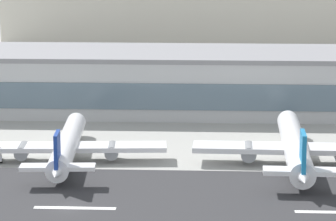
{
  "coord_description": "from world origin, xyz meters",
  "views": [
    {
      "loc": [
        20.98,
        -122.77,
        39.48
      ],
      "look_at": [
        12.96,
        28.45,
        8.88
      ],
      "focal_mm": 95.02,
      "sensor_mm": 36.0,
      "label": 1
    }
  ],
  "objects": [
    {
      "name": "runway_strip",
      "position": [
        0.0,
        -0.17,
        0.04
      ],
      "size": [
        800.0,
        42.98,
        0.08
      ],
      "primitive_type": "cube",
      "color": "#2D2D30",
      "rests_on": "ground_plane"
    },
    {
      "name": "runway_centreline_dash_4",
      "position": [
        0.93,
        -0.17,
        0.09
      ],
      "size": [
        12.0,
        1.2,
        0.01
      ],
      "primitive_type": "cube",
      "color": "white",
      "rests_on": "runway_strip"
    },
    {
      "name": "airliner_blue_tail_gate_1",
      "position": [
        34.9,
        25.96,
        3.08
      ],
      "size": [
        35.26,
        46.32,
        9.67
      ],
      "rotation": [
        0.0,
        0.0,
        1.55
      ],
      "color": "silver",
      "rests_on": "ground_plane"
    },
    {
      "name": "ground_plane",
      "position": [
        0.0,
        0.0,
        0.0
      ],
      "size": [
        1400.0,
        1400.0,
        0.0
      ],
      "primitive_type": "plane",
      "color": "#9E9E99"
    },
    {
      "name": "terminal_building",
      "position": [
        13.74,
        73.61,
        6.66
      ],
      "size": [
        171.83,
        28.81,
        13.32
      ],
      "color": "#B7BABC",
      "rests_on": "ground_plane"
    },
    {
      "name": "airliner_navy_tail_gate_0",
      "position": [
        -4.53,
        25.98,
        2.79
      ],
      "size": [
        34.96,
        42.0,
        8.77
      ],
      "rotation": [
        0.0,
        0.0,
        1.64
      ],
      "color": "white",
      "rests_on": "ground_plane"
    }
  ]
}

